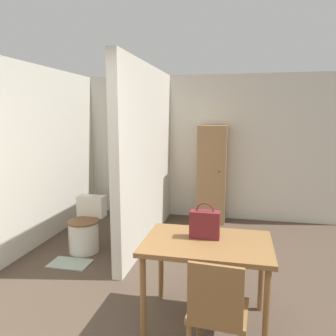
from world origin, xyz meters
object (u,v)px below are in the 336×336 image
at_px(toilet, 86,229).
at_px(wooden_cabinet, 212,174).
at_px(handbag, 205,224).
at_px(wooden_chair, 217,309).
at_px(dining_table, 207,251).

xyz_separation_m(toilet, wooden_cabinet, (1.56, 1.61, 0.53)).
relative_size(toilet, handbag, 2.22).
height_order(wooden_chair, wooden_cabinet, wooden_cabinet).
xyz_separation_m(dining_table, wooden_cabinet, (-0.20, 2.86, 0.16)).
bearing_deg(wooden_cabinet, toilet, -134.16).
bearing_deg(handbag, wooden_cabinet, 93.50).
bearing_deg(dining_table, toilet, 144.60).
distance_m(wooden_chair, handbag, 0.73).
relative_size(dining_table, toilet, 1.53).
distance_m(dining_table, toilet, 2.19).
bearing_deg(wooden_chair, wooden_cabinet, 99.74).
distance_m(toilet, handbag, 2.17).
xyz_separation_m(wooden_chair, handbag, (-0.16, 0.58, 0.43)).
height_order(wooden_chair, toilet, wooden_chair).
xyz_separation_m(dining_table, handbag, (-0.03, 0.07, 0.21)).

